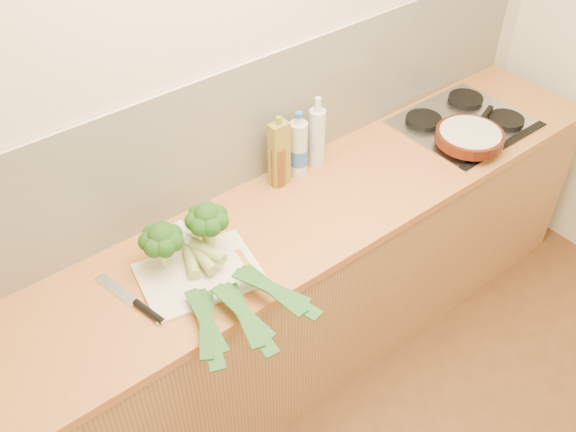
% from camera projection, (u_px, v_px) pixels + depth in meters
% --- Properties ---
extents(room_shell, '(3.50, 3.50, 3.50)m').
position_uv_depth(room_shell, '(250.00, 124.00, 2.53)').
color(room_shell, beige).
rests_on(room_shell, ground).
extents(counter, '(3.20, 0.62, 0.90)m').
position_uv_depth(counter, '(295.00, 290.00, 2.84)').
color(counter, '#B17F4A').
rests_on(counter, ground).
extents(gas_hob, '(0.58, 0.50, 0.04)m').
position_uv_depth(gas_hob, '(465.00, 123.00, 3.00)').
color(gas_hob, silver).
rests_on(gas_hob, counter).
extents(chopping_board, '(0.47, 0.38, 0.01)m').
position_uv_depth(chopping_board, '(199.00, 274.00, 2.28)').
color(chopping_board, white).
rests_on(chopping_board, counter).
extents(broccoli_left, '(0.16, 0.16, 0.19)m').
position_uv_depth(broccoli_left, '(161.00, 239.00, 2.23)').
color(broccoli_left, '#A9BF6F').
rests_on(broccoli_left, chopping_board).
extents(broccoli_right, '(0.16, 0.16, 0.21)m').
position_uv_depth(broccoli_right, '(207.00, 220.00, 2.28)').
color(broccoli_right, '#A9BF6F').
rests_on(broccoli_right, chopping_board).
extents(leek_front, '(0.30, 0.63, 0.04)m').
position_uv_depth(leek_front, '(195.00, 277.00, 2.23)').
color(leek_front, white).
rests_on(leek_front, chopping_board).
extents(leek_mid, '(0.15, 0.70, 0.04)m').
position_uv_depth(leek_mid, '(211.00, 269.00, 2.24)').
color(leek_mid, white).
rests_on(leek_mid, chopping_board).
extents(leek_back, '(0.21, 0.67, 0.04)m').
position_uv_depth(leek_back, '(224.00, 260.00, 2.24)').
color(leek_back, white).
rests_on(leek_back, chopping_board).
extents(chefs_knife, '(0.10, 0.34, 0.02)m').
position_uv_depth(chefs_knife, '(141.00, 306.00, 2.17)').
color(chefs_knife, silver).
rests_on(chefs_knife, counter).
extents(skillet, '(0.43, 0.30, 0.05)m').
position_uv_depth(skillet, '(470.00, 136.00, 2.83)').
color(skillet, '#45170B').
rests_on(skillet, gas_hob).
extents(oil_tin, '(0.08, 0.05, 0.32)m').
position_uv_depth(oil_tin, '(279.00, 154.00, 2.59)').
color(oil_tin, olive).
rests_on(oil_tin, counter).
extents(glass_bottle, '(0.07, 0.07, 0.33)m').
position_uv_depth(glass_bottle, '(317.00, 137.00, 2.69)').
color(glass_bottle, silver).
rests_on(glass_bottle, counter).
extents(amber_bottle, '(0.06, 0.06, 0.23)m').
position_uv_depth(amber_bottle, '(278.00, 165.00, 2.62)').
color(amber_bottle, brown).
rests_on(amber_bottle, counter).
extents(water_bottle, '(0.08, 0.08, 0.28)m').
position_uv_depth(water_bottle, '(298.00, 150.00, 2.66)').
color(water_bottle, silver).
rests_on(water_bottle, counter).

